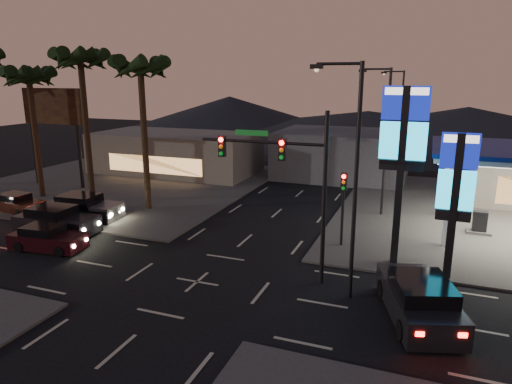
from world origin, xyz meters
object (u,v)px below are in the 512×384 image
at_px(pylon_sign_short, 456,185).
at_px(car_lane_a_front, 56,221).
at_px(car_lane_b_mid, 84,211).
at_px(suv_station, 419,300).
at_px(traffic_signal_mast, 287,171).
at_px(pylon_sign_tall, 403,141).
at_px(car_lane_a_mid, 47,238).
at_px(car_lane_b_rear, 17,203).
at_px(car_lane_b_front, 83,208).

xyz_separation_m(pylon_sign_short, car_lane_a_front, (-22.37, -1.40, -3.87)).
height_order(car_lane_b_mid, suv_station, suv_station).
bearing_deg(traffic_signal_mast, car_lane_b_mid, 166.08).
xyz_separation_m(pylon_sign_tall, pylon_sign_short, (2.50, -1.00, -1.74)).
xyz_separation_m(car_lane_a_mid, car_lane_b_rear, (-7.70, 4.92, -0.02)).
bearing_deg(car_lane_a_front, pylon_sign_tall, 6.90).
xyz_separation_m(car_lane_b_front, car_lane_b_mid, (0.34, -0.31, -0.12)).
distance_m(car_lane_a_front, car_lane_b_rear, 6.69).
bearing_deg(suv_station, car_lane_b_front, 164.71).
xyz_separation_m(car_lane_a_mid, car_lane_b_front, (-2.06, 5.29, 0.15)).
xyz_separation_m(pylon_sign_short, car_lane_b_rear, (-28.53, 1.22, -4.04)).
xyz_separation_m(pylon_sign_short, suv_station, (-1.16, -4.35, -3.83)).
height_order(pylon_sign_short, car_lane_a_front, pylon_sign_short).
relative_size(car_lane_a_front, car_lane_b_mid, 1.16).
bearing_deg(car_lane_a_front, car_lane_a_mid, -56.13).
relative_size(pylon_sign_tall, car_lane_b_front, 1.70).
bearing_deg(car_lane_b_front, car_lane_b_rear, -176.24).
bearing_deg(car_lane_b_front, car_lane_a_mid, -68.76).
bearing_deg(traffic_signal_mast, pylon_sign_short, 19.13).
bearing_deg(car_lane_b_rear, car_lane_b_mid, 0.57).
relative_size(car_lane_b_front, suv_station, 0.93).
bearing_deg(car_lane_a_mid, car_lane_a_front, 123.87).
relative_size(pylon_sign_tall, car_lane_a_mid, 2.08).
distance_m(pylon_sign_tall, suv_station, 7.84).
bearing_deg(car_lane_b_mid, suv_station, -14.75).
relative_size(car_lane_b_front, car_lane_b_rear, 1.26).
xyz_separation_m(pylon_sign_tall, car_lane_b_front, (-20.39, 0.59, -5.61)).
bearing_deg(suv_station, car_lane_b_mid, 165.25).
height_order(pylon_sign_tall, car_lane_b_rear, pylon_sign_tall).
bearing_deg(pylon_sign_tall, car_lane_b_mid, 179.20).
bearing_deg(car_lane_a_mid, car_lane_b_mid, 109.02).
distance_m(traffic_signal_mast, car_lane_b_front, 16.77).
distance_m(car_lane_b_front, suv_station, 22.53).
bearing_deg(suv_station, pylon_sign_tall, 104.10).
bearing_deg(pylon_sign_tall, car_lane_a_front, -173.10).
distance_m(car_lane_a_mid, car_lane_b_mid, 5.27).
distance_m(traffic_signal_mast, car_lane_a_mid, 14.39).
bearing_deg(car_lane_b_rear, suv_station, -11.51).
relative_size(traffic_signal_mast, car_lane_a_front, 1.52).
xyz_separation_m(pylon_sign_tall, car_lane_b_rear, (-26.03, 0.22, -5.78)).
height_order(traffic_signal_mast, car_lane_a_front, traffic_signal_mast).
xyz_separation_m(car_lane_a_mid, car_lane_b_mid, (-1.72, 4.98, 0.03)).
distance_m(pylon_sign_tall, car_lane_b_mid, 20.85).
xyz_separation_m(car_lane_a_front, car_lane_b_rear, (-6.16, 2.63, -0.17)).
distance_m(pylon_sign_tall, car_lane_a_mid, 19.78).
xyz_separation_m(traffic_signal_mast, car_lane_a_mid, (-13.59, -1.19, -4.59)).
bearing_deg(car_lane_b_front, car_lane_b_mid, -42.53).
distance_m(car_lane_b_mid, car_lane_b_rear, 5.98).
distance_m(traffic_signal_mast, car_lane_b_mid, 16.42).
relative_size(car_lane_a_front, car_lane_a_mid, 1.21).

